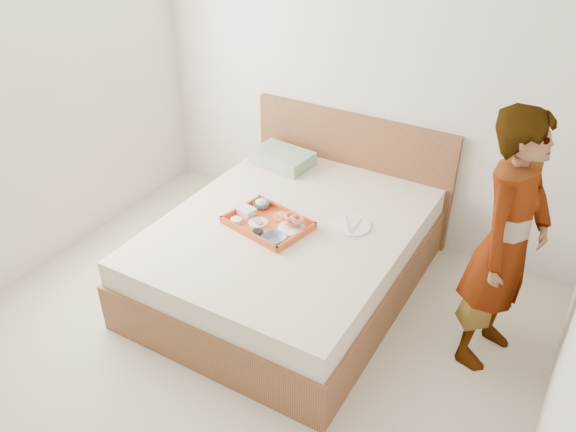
# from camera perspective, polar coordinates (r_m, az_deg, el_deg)

# --- Properties ---
(ground) EXTENTS (3.50, 4.00, 0.01)m
(ground) POSITION_cam_1_polar(r_m,az_deg,el_deg) (3.61, -7.89, -15.41)
(ground) COLOR beige
(ground) RESTS_ON ground
(wall_back) EXTENTS (3.50, 0.01, 2.60)m
(wall_back) POSITION_cam_1_polar(r_m,az_deg,el_deg) (4.36, 7.27, 14.17)
(wall_back) COLOR silver
(wall_back) RESTS_ON ground
(bed) EXTENTS (1.65, 2.00, 0.53)m
(bed) POSITION_cam_1_polar(r_m,az_deg,el_deg) (4.05, 0.11, -3.73)
(bed) COLOR brown
(bed) RESTS_ON ground
(headboard) EXTENTS (1.65, 0.06, 0.95)m
(headboard) POSITION_cam_1_polar(r_m,az_deg,el_deg) (4.67, 6.15, 4.50)
(headboard) COLOR brown
(headboard) RESTS_ON ground
(pillow) EXTENTS (0.48, 0.35, 0.11)m
(pillow) POSITION_cam_1_polar(r_m,az_deg,el_deg) (4.59, -0.58, 5.69)
(pillow) COLOR #91AB90
(pillow) RESTS_ON bed
(tray) EXTENTS (0.60, 0.48, 0.05)m
(tray) POSITION_cam_1_polar(r_m,az_deg,el_deg) (3.85, -1.98, -0.64)
(tray) COLOR #D25D26
(tray) RESTS_ON bed
(prawn_plate) EXTENTS (0.22, 0.22, 0.01)m
(prawn_plate) POSITION_cam_1_polar(r_m,az_deg,el_deg) (3.80, 0.35, -1.22)
(prawn_plate) COLOR white
(prawn_plate) RESTS_ON tray
(navy_bowl_big) EXTENTS (0.18, 0.18, 0.04)m
(navy_bowl_big) POSITION_cam_1_polar(r_m,az_deg,el_deg) (3.68, -1.39, -2.26)
(navy_bowl_big) COLOR navy
(navy_bowl_big) RESTS_ON tray
(sauce_dish) EXTENTS (0.09, 0.09, 0.03)m
(sauce_dish) POSITION_cam_1_polar(r_m,az_deg,el_deg) (3.74, -2.98, -1.69)
(sauce_dish) COLOR black
(sauce_dish) RESTS_ON tray
(meat_plate) EXTENTS (0.15, 0.15, 0.01)m
(meat_plate) POSITION_cam_1_polar(r_m,az_deg,el_deg) (3.86, -2.93, -0.64)
(meat_plate) COLOR white
(meat_plate) RESTS_ON tray
(bread_plate) EXTENTS (0.15, 0.15, 0.01)m
(bread_plate) POSITION_cam_1_polar(r_m,az_deg,el_deg) (3.91, -0.55, -0.08)
(bread_plate) COLOR orange
(bread_plate) RESTS_ON tray
(salad_bowl) EXTENTS (0.14, 0.14, 0.04)m
(salad_bowl) POSITION_cam_1_polar(r_m,az_deg,el_deg) (4.02, -2.62, 1.10)
(salad_bowl) COLOR navy
(salad_bowl) RESTS_ON tray
(plastic_tub) EXTENTS (0.13, 0.11, 0.05)m
(plastic_tub) POSITION_cam_1_polar(r_m,az_deg,el_deg) (3.95, -4.08, 0.46)
(plastic_tub) COLOR silver
(plastic_tub) RESTS_ON tray
(cheese_round) EXTENTS (0.09, 0.09, 0.03)m
(cheese_round) POSITION_cam_1_polar(r_m,az_deg,el_deg) (3.88, -5.09, -0.45)
(cheese_round) COLOR white
(cheese_round) RESTS_ON tray
(dinner_plate) EXTENTS (0.31, 0.31, 0.01)m
(dinner_plate) POSITION_cam_1_polar(r_m,az_deg,el_deg) (3.87, 6.26, -0.95)
(dinner_plate) COLOR white
(dinner_plate) RESTS_ON bed
(person) EXTENTS (0.51, 0.66, 1.61)m
(person) POSITION_cam_1_polar(r_m,az_deg,el_deg) (3.44, 20.62, -2.57)
(person) COLOR silver
(person) RESTS_ON ground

